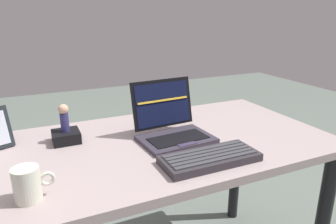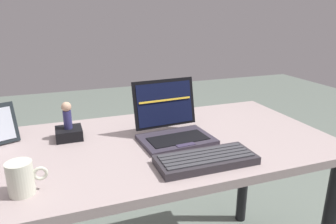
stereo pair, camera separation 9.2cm
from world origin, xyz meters
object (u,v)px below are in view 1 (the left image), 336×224
coffee_mug (28,184)px  external_keyboard (210,158)px  figurine_stand (66,137)px  figurine (64,117)px  laptop_front (172,127)px

coffee_mug → external_keyboard: bearing=-1.4°
figurine_stand → coffee_mug: 0.39m
figurine → external_keyboard: bearing=-42.6°
external_keyboard → figurine: bearing=137.4°
external_keyboard → figurine_stand: bearing=137.4°
laptop_front → coffee_mug: size_ratio=2.67×
laptop_front → figurine: bearing=160.1°
external_keyboard → coffee_mug: (-0.56, 0.01, 0.03)m
external_keyboard → figurine_stand: figurine_stand is taller
external_keyboard → figurine_stand: (-0.41, 0.38, 0.01)m
coffee_mug → laptop_front: bearing=23.1°
external_keyboard → figurine: (-0.41, 0.38, 0.09)m
laptop_front → coffee_mug: 0.58m
coffee_mug → figurine_stand: bearing=68.5°
external_keyboard → figurine_stand: 0.56m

